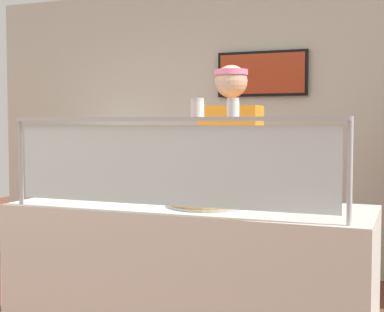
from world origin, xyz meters
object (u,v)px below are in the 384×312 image
pepper_flake_shaker (233,109)px  worker_figure (231,182)px  pizza_tray (208,204)px  pizza_box_stack (99,161)px  pizza_server (216,200)px  parmesan_shaker (197,109)px

pepper_flake_shaker → worker_figure: (-0.32, 0.97, -0.45)m
pizza_tray → pizza_box_stack: (-1.82, 1.94, 0.06)m
pizza_server → parmesan_shaker: parmesan_shaker is taller
pizza_tray → pizza_box_stack: bearing=133.2°
parmesan_shaker → pizza_tray: bearing=99.2°
pepper_flake_shaker → worker_figure: bearing=107.9°
pizza_server → pizza_box_stack: size_ratio=0.57×
parmesan_shaker → pizza_box_stack: size_ratio=0.18×
pizza_tray → pepper_flake_shaker: (0.22, -0.28, 0.49)m
worker_figure → pizza_server: bearing=-78.7°
parmesan_shaker → worker_figure: 1.08m
pizza_tray → pizza_box_stack: 2.66m
pizza_server → pepper_flake_shaker: (0.17, -0.26, 0.47)m
parmesan_shaker → pizza_box_stack: parmesan_shaker is taller
pizza_server → worker_figure: 0.73m
parmesan_shaker → pepper_flake_shaker: (0.18, 0.00, -0.00)m
parmesan_shaker → worker_figure: (-0.14, 0.97, -0.45)m
pizza_tray → parmesan_shaker: (0.05, -0.28, 0.49)m
pizza_server → pepper_flake_shaker: pepper_flake_shaker is taller
pizza_server → parmesan_shaker: size_ratio=3.18×
pizza_tray → parmesan_shaker: parmesan_shaker is taller
pizza_tray → pizza_server: pizza_server is taller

